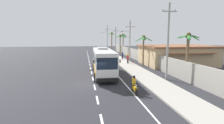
% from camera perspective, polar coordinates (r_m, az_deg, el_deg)
% --- Properties ---
extents(ground_plane, '(160.00, 160.00, 0.00)m').
position_cam_1_polar(ground_plane, '(19.66, -5.85, -7.08)').
color(ground_plane, '#28282D').
extents(sidewalk_kerb, '(3.20, 90.00, 0.14)m').
position_cam_1_polar(sidewalk_kerb, '(30.41, 5.98, -1.52)').
color(sidewalk_kerb, '#A8A399').
rests_on(sidewalk_kerb, ground).
extents(lane_markings, '(3.53, 71.00, 0.01)m').
position_cam_1_polar(lane_markings, '(33.98, -3.69, -0.59)').
color(lane_markings, white).
rests_on(lane_markings, ground).
extents(boundary_wall, '(0.24, 60.00, 2.33)m').
position_cam_1_polar(boundary_wall, '(35.15, 10.32, 1.49)').
color(boundary_wall, '#9E998E').
rests_on(boundary_wall, ground).
extents(coach_bus_foreground, '(3.07, 11.51, 3.68)m').
position_cam_1_polar(coach_bus_foreground, '(24.19, -2.91, 0.44)').
color(coach_bus_foreground, silver).
rests_on(coach_bus_foreground, ground).
extents(motorcycle_beside_bus, '(0.56, 1.96, 1.67)m').
position_cam_1_polar(motorcycle_beside_bus, '(33.76, 0.43, 0.52)').
color(motorcycle_beside_bus, black).
rests_on(motorcycle_beside_bus, ground).
extents(motorcycle_trailing, '(0.56, 1.96, 1.64)m').
position_cam_1_polar(motorcycle_trailing, '(16.43, 7.21, -7.75)').
color(motorcycle_trailing, black).
rests_on(motorcycle_trailing, ground).
extents(pedestrian_near_kerb, '(0.36, 0.36, 1.77)m').
position_cam_1_polar(pedestrian_near_kerb, '(39.91, 3.40, 2.25)').
color(pedestrian_near_kerb, black).
rests_on(pedestrian_near_kerb, sidewalk_kerb).
extents(pedestrian_midwalk, '(0.36, 0.36, 1.80)m').
position_cam_1_polar(pedestrian_midwalk, '(35.31, 5.15, 1.49)').
color(pedestrian_midwalk, black).
rests_on(pedestrian_midwalk, sidewalk_kerb).
extents(pedestrian_far_walk, '(0.36, 0.36, 1.63)m').
position_cam_1_polar(pedestrian_far_walk, '(33.67, 5.14, 1.01)').
color(pedestrian_far_walk, black).
rests_on(pedestrian_far_walk, sidewalk_kerb).
extents(utility_pole_nearest, '(1.85, 0.24, 9.05)m').
position_cam_1_polar(utility_pole_nearest, '(22.04, 17.64, 6.63)').
color(utility_pole_nearest, '#9E9E99').
rests_on(utility_pole_nearest, ground).
extents(utility_pole_mid, '(3.12, 0.24, 8.61)m').
position_cam_1_polar(utility_pole_mid, '(38.68, 5.71, 7.27)').
color(utility_pole_mid, '#9E9E99').
rests_on(utility_pole_mid, ground).
extents(utility_pole_far, '(2.04, 0.24, 8.24)m').
position_cam_1_polar(utility_pole_far, '(56.00, 1.18, 7.26)').
color(utility_pole_far, '#9E9E99').
rests_on(utility_pole_far, ground).
extents(utility_pole_distant, '(3.60, 0.24, 9.91)m').
position_cam_1_polar(utility_pole_distant, '(73.43, -1.59, 8.20)').
color(utility_pole_distant, '#9E9E99').
rests_on(utility_pole_distant, ground).
extents(palm_nearest, '(2.92, 2.92, 6.78)m').
position_cam_1_polar(palm_nearest, '(59.46, -0.06, 7.58)').
color(palm_nearest, brown).
rests_on(palm_nearest, ground).
extents(palm_second, '(3.47, 3.49, 5.45)m').
position_cam_1_polar(palm_second, '(31.42, 10.20, 6.16)').
color(palm_second, brown).
rests_on(palm_second, ground).
extents(palm_third, '(4.05, 3.98, 6.14)m').
position_cam_1_polar(palm_third, '(53.99, 3.63, 7.72)').
color(palm_third, brown).
rests_on(palm_third, ground).
extents(palm_fourth, '(3.33, 3.44, 5.79)m').
position_cam_1_polar(palm_fourth, '(49.08, 2.66, 7.12)').
color(palm_fourth, brown).
rests_on(palm_fourth, ground).
extents(palm_farthest, '(2.82, 2.64, 5.65)m').
position_cam_1_polar(palm_farthest, '(21.92, 23.31, 4.42)').
color(palm_farthest, brown).
rests_on(palm_farthest, ground).
extents(roadside_building, '(12.63, 9.93, 3.58)m').
position_cam_1_polar(roadside_building, '(34.83, 20.07, 2.13)').
color(roadside_building, tan).
rests_on(roadside_building, ground).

